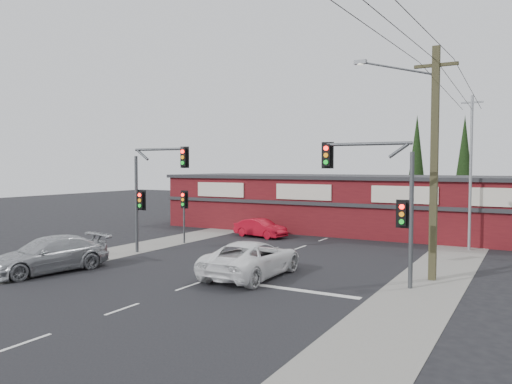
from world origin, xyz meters
The scene contains 18 objects.
ground centered at (0.00, 0.00, 0.00)m, with size 120.00×120.00×0.00m, color black.
road_strip centered at (0.00, 5.00, 0.01)m, with size 14.00×70.00×0.01m, color black.
verge_left centered at (-8.50, 5.00, 0.01)m, with size 3.00×70.00×0.02m, color gray.
verge_right centered at (8.50, 5.00, 0.01)m, with size 3.00×70.00×0.02m, color gray.
stop_line centered at (3.50, -1.50, 0.01)m, with size 6.50×0.35×0.01m, color silver.
white_suv centered at (1.34, -0.18, 0.80)m, with size 2.65×5.74×1.60m, color white.
silver_suv centered at (-7.37, -4.06, 0.81)m, with size 2.28×5.61×1.63m, color #ACAFB2.
red_sedan centered at (-4.26, 10.76, 0.63)m, with size 1.34×3.85×1.27m, color #B10A1C.
lane_dashes centered at (0.00, -1.27, 0.01)m, with size 0.12×35.06×0.01m.
shop_building centered at (-0.99, 16.99, 2.13)m, with size 27.30×8.40×4.22m.
conifer_near centered at (3.50, 24.00, 5.48)m, with size 1.80×1.80×9.25m.
conifer_far centered at (7.00, 26.00, 5.48)m, with size 1.80×1.80×9.25m.
traffic_mast_left centered at (-6.43, 2.00, 3.93)m, with size 3.77×0.27×5.97m.
traffic_mast_right centered at (6.86, 1.00, 3.95)m, with size 3.96×0.27×5.97m.
pedestal_signal centered at (-7.20, 6.01, 2.41)m, with size 0.55×0.27×3.38m.
utility_pole centered at (8.36, 2.99, 5.40)m, with size 4.38×0.59×10.00m.
steel_pole centered at (9.00, 12.00, 4.70)m, with size 1.20×0.16×9.00m.
power_lines centered at (8.47, -2.47, 9.04)m, with size 2.01×29.00×1.22m.
Camera 1 is at (12.30, -19.34, 4.94)m, focal length 35.00 mm.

